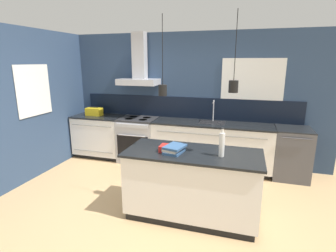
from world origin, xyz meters
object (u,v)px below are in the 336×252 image
Objects in this scene: bottle_on_island at (222,144)px; yellow_toolbox at (94,112)px; dishwasher at (291,153)px; oven_range at (138,139)px; book_stack at (174,149)px; red_supply_box at (169,148)px.

bottle_on_island is 3.36m from yellow_toolbox.
dishwasher is 2.15m from bottle_on_island.
yellow_toolbox is (-1.01, 0.00, 0.54)m from oven_range.
dishwasher is 2.71× the size of book_stack.
oven_range is 1.00× the size of dishwasher.
book_stack is 1.52× the size of red_supply_box.
book_stack is at bearing -38.21° from yellow_toolbox.
yellow_toolbox is at bearing 180.00° from dishwasher.
book_stack is (-1.67, -1.79, 0.50)m from dishwasher.
bottle_on_island is at bearing -31.52° from yellow_toolbox.
book_stack is (-0.59, -0.04, -0.11)m from bottle_on_island.
red_supply_box is at bearing -56.27° from oven_range.
oven_range is at bearing 125.23° from book_stack.
oven_range is at bearing -0.25° from yellow_toolbox.
bottle_on_island is 1.07× the size of book_stack.
bottle_on_island is at bearing 0.90° from red_supply_box.
bottle_on_island reaches higher than book_stack.
red_supply_box is (1.18, -1.76, 0.49)m from oven_range.
oven_range is 4.13× the size of red_supply_box.
red_supply_box is (-1.76, -1.77, 0.49)m from dishwasher.
yellow_toolbox is (-2.27, 1.79, 0.03)m from book_stack.
yellow_toolbox is at bearing 179.75° from oven_range.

